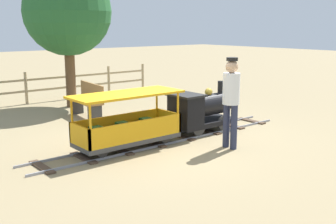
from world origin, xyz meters
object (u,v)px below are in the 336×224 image
Objects in this scene: park_bench at (87,100)px; oak_tree_near at (67,12)px; locomotive at (200,110)px; conductor_person at (231,95)px; passenger_car at (127,126)px.

oak_tree_near is at bearing 167.33° from park_bench.
park_bench is 2.60m from oak_tree_near.
conductor_person is at bearing -15.62° from locomotive.
locomotive is 1.24m from conductor_person.
park_bench is at bearing -12.67° from oak_tree_near.
park_bench is 0.36× the size of oak_tree_near.
passenger_car is at bearing -90.00° from locomotive.
locomotive is 1.76m from passenger_car.
park_bench is (-2.76, 0.70, -0.01)m from passenger_car.
passenger_car is 0.55× the size of oak_tree_near.
park_bench is at bearing -158.91° from locomotive.
oak_tree_near is at bearing -175.59° from conductor_person.
oak_tree_near reaches higher than conductor_person.
locomotive is 1.08× the size of park_bench.
oak_tree_near is at bearing -170.39° from locomotive.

